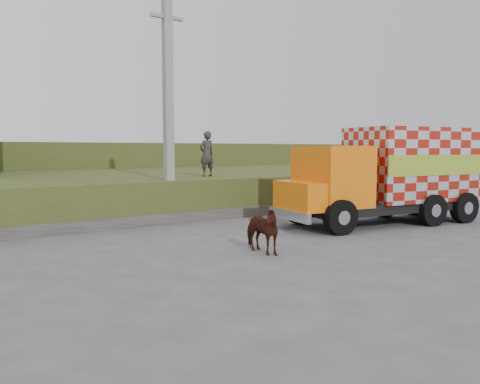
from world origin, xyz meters
TOP-DOWN VIEW (x-y plane):
  - ground at (0.00, 0.00)m, footprint 120.00×120.00m
  - embankment at (0.00, 10.00)m, footprint 40.00×12.00m
  - embankment_far at (0.00, 22.00)m, footprint 40.00×12.00m
  - retaining_strip at (-2.00, 4.20)m, footprint 16.00×0.50m
  - utility_pole at (-1.00, 4.60)m, footprint 1.20×0.30m
  - cargo_truck at (5.39, -0.03)m, footprint 7.83×3.58m
  - cow at (-1.37, -1.36)m, footprint 0.68×1.43m
  - pedestrian at (1.38, 6.00)m, footprint 0.72×0.51m

SIDE VIEW (x-z plane):
  - ground at x=0.00m, z-range 0.00..0.00m
  - retaining_strip at x=-2.00m, z-range 0.00..0.40m
  - cow at x=-1.37m, z-range 0.00..1.19m
  - embankment at x=0.00m, z-range 0.00..1.50m
  - embankment_far at x=0.00m, z-range 0.00..3.00m
  - cargo_truck at x=5.39m, z-range 0.05..3.42m
  - pedestrian at x=1.38m, z-range 1.50..3.36m
  - utility_pole at x=-1.00m, z-range 0.08..8.07m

